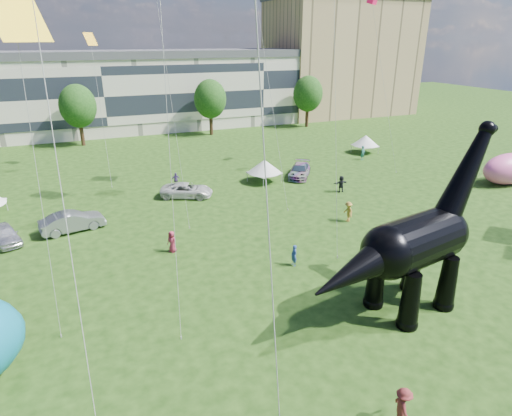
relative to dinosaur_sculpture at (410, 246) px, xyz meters
name	(u,v)px	position (x,y,z in m)	size (l,w,h in m)	color
ground	(360,338)	(-3.80, -1.25, -4.16)	(220.00, 220.00, 0.00)	#16330C
terrace_row	(102,96)	(-11.80, 60.75, 1.84)	(78.00, 11.00, 12.00)	beige
apartment_block	(340,59)	(36.20, 63.75, 6.84)	(28.00, 18.00, 22.00)	tan
tree_mid_left	(77,103)	(-15.80, 51.75, 2.13)	(5.20, 5.20, 9.44)	#382314
tree_mid_right	(210,96)	(4.20, 51.75, 2.13)	(5.20, 5.20, 9.44)	#382314
tree_far_right	(308,91)	(22.20, 51.75, 2.13)	(5.20, 5.20, 9.44)	#382314
dinosaur_sculpture	(410,246)	(0.00, 0.00, 0.00)	(13.54, 4.79, 11.03)	black
car_silver	(5,235)	(-22.65, 19.04, -3.45)	(1.68, 4.17, 1.42)	silver
car_grey	(72,221)	(-17.75, 19.47, -3.33)	(1.77, 5.07, 1.67)	gray
car_white	(187,190)	(-7.00, 23.80, -3.44)	(2.38, 5.17, 1.44)	silver
car_dark	(300,171)	(6.70, 25.38, -3.41)	(2.11, 5.20, 1.51)	#595960
gazebo_near	(264,166)	(2.19, 25.25, -2.37)	(4.63, 4.63, 2.56)	silver
gazebo_far	(365,141)	(20.40, 31.80, -2.42)	(3.79, 3.79, 2.48)	silver
inflatable_pink	(509,169)	(26.66, 14.41, -2.46)	(6.82, 3.41, 3.41)	pink
visitors	(237,224)	(-5.30, 13.66, -3.30)	(53.04, 36.31, 1.86)	#4F367A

